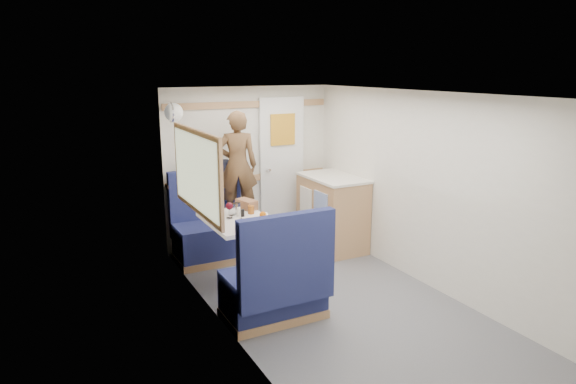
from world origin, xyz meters
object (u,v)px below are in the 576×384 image
bread_loaf (247,204)px  bench_far (212,234)px  wine_glass (229,207)px  pepper_grinder (243,214)px  orange_fruit (263,215)px  beer_glass (251,211)px  salt_grinder (238,212)px  galley_counter (332,212)px  tumbler_right (237,208)px  dome_light (174,112)px  duffel_bag (209,171)px  tray (255,218)px  dinette_table (239,234)px  person (237,165)px  tumbler_left (242,225)px  tumbler_mid (232,209)px  cheese_block (254,222)px  bench_near (276,289)px

bread_loaf → bench_far: bearing=112.9°
wine_glass → pepper_grinder: wine_glass is taller
orange_fruit → beer_glass: 0.21m
bread_loaf → pepper_grinder: bearing=-118.8°
beer_glass → salt_grinder: (-0.13, 0.03, -0.01)m
galley_counter → tumbler_right: 1.47m
pepper_grinder → dome_light: bearing=117.4°
dome_light → duffel_bag: bearing=30.0°
tray → bread_loaf: size_ratio=1.48×
dinette_table → tray: bearing=-27.9°
bench_far → wine_glass: bearing=-95.2°
tumbler_right → duffel_bag: bearing=89.5°
dome_light → beer_glass: dome_light is taller
person → galley_counter: bearing=-177.8°
bread_loaf → galley_counter: bearing=10.0°
tumbler_left → salt_grinder: (0.15, 0.47, -0.01)m
dome_light → tumbler_mid: (0.39, -0.68, -0.97)m
tumbler_right → pepper_grinder: bearing=-96.5°
dinette_table → tray: size_ratio=2.54×
person → tumbler_right: (-0.28, -0.68, -0.32)m
dinette_table → tumbler_right: bearing=71.8°
cheese_block → bread_loaf: bearing=74.1°
bench_far → tumbler_left: (-0.11, -1.24, 0.48)m
galley_counter → person: (-1.11, 0.35, 0.63)m
person → pepper_grinder: size_ratio=13.41×
cheese_block → tumbler_mid: (-0.05, 0.45, 0.02)m
dinette_table → cheese_block: 0.34m
dinette_table → pepper_grinder: pepper_grinder is taller
galley_counter → tumbler_mid: size_ratio=7.69×
tumbler_left → tumbler_right: 0.62m
beer_glass → bench_near: bearing=-100.0°
salt_grinder → cheese_block: bearing=-87.8°
duffel_bag → wine_glass: duffel_bag is taller
tray → bread_loaf: 0.42m
person → tumbler_mid: person is taller
dinette_table → wine_glass: bearing=135.5°
beer_glass → pepper_grinder: size_ratio=1.10×
bench_far → beer_glass: size_ratio=9.92×
dinette_table → tray: 0.23m
dinette_table → bread_loaf: bread_loaf is taller
galley_counter → pepper_grinder: galley_counter is taller
bench_near → tumbler_right: size_ratio=9.26×
tumbler_mid → salt_grinder: bearing=-61.9°
tumbler_right → salt_grinder: (-0.03, -0.12, -0.01)m
person → bread_loaf: bearing=97.0°
dinette_table → beer_glass: beer_glass is taller
cheese_block → pepper_grinder: (-0.00, 0.29, 0.01)m
wine_glass → dome_light: bearing=112.2°
cheese_block → tumbler_left: 0.19m
galley_counter → tumbler_mid: bearing=-165.7°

